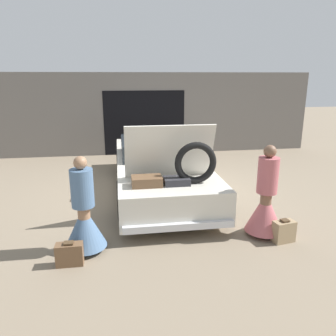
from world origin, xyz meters
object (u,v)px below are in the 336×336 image
at_px(person_left, 84,219).
at_px(suitcase_beside_left_person, 70,254).
at_px(suitcase_beside_right_person, 284,231).
at_px(car, 159,167).
at_px(person_right, 265,204).

xyz_separation_m(person_left, suitcase_beside_left_person, (-0.20, -0.40, -0.37)).
relative_size(suitcase_beside_left_person, suitcase_beside_right_person, 0.98).
bearing_deg(suitcase_beside_right_person, car, 120.77).
bearing_deg(person_right, suitcase_beside_left_person, 96.88).
relative_size(person_left, person_right, 0.96).
bearing_deg(person_right, suitcase_beside_right_person, -145.74).
xyz_separation_m(car, suitcase_beside_left_person, (-1.71, -3.06, -0.40)).
distance_m(person_left, suitcase_beside_right_person, 3.25).
bearing_deg(suitcase_beside_right_person, person_left, 176.05).
bearing_deg(suitcase_beside_left_person, person_left, 63.31).
bearing_deg(person_left, suitcase_beside_right_person, 92.91).
distance_m(car, person_right, 2.99).
bearing_deg(suitcase_beside_right_person, suitcase_beside_left_person, -177.06).
bearing_deg(car, suitcase_beside_right_person, -59.23).
height_order(car, suitcase_beside_left_person, car).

